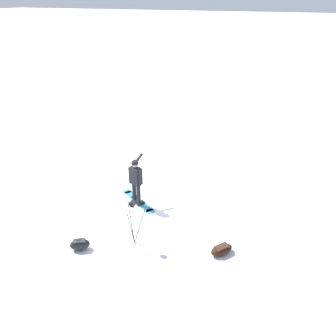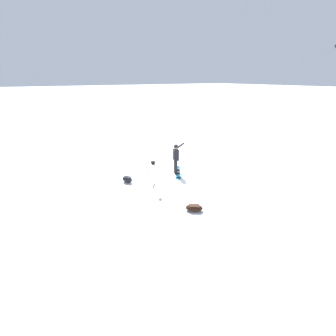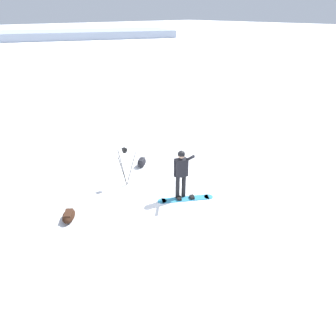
{
  "view_description": "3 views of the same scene",
  "coord_description": "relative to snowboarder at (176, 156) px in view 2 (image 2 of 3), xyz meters",
  "views": [
    {
      "loc": [
        -4.4,
        8.51,
        6.52
      ],
      "look_at": [
        -0.63,
        -0.48,
        1.53
      ],
      "focal_mm": 36.35,
      "sensor_mm": 36.0,
      "label": 1
    },
    {
      "loc": [
        -8.31,
        5.65,
        4.99
      ],
      "look_at": [
        -0.34,
        0.73,
        0.87
      ],
      "focal_mm": 22.01,
      "sensor_mm": 36.0,
      "label": 2
    },
    {
      "loc": [
        -5.56,
        -6.48,
        5.61
      ],
      "look_at": [
        -0.75,
        -1.0,
        1.82
      ],
      "focal_mm": 32.54,
      "sensor_mm": 36.0,
      "label": 3
    }
  ],
  "objects": [
    {
      "name": "ground_plane",
      "position": [
        -0.45,
        0.26,
        -1.06
      ],
      "size": [
        300.0,
        300.0,
        0.0
      ],
      "primitive_type": "plane",
      "color": "white"
    },
    {
      "name": "snowboard",
      "position": [
        0.06,
        -0.19,
        -1.03
      ],
      "size": [
        1.64,
        1.14,
        0.1
      ],
      "color": "teal",
      "rests_on": "ground_plane"
    },
    {
      "name": "gear_bag_large",
      "position": [
        -3.36,
        1.33,
        -0.92
      ],
      "size": [
        0.7,
        0.77,
        0.26
      ],
      "color": "black",
      "rests_on": "ground_plane"
    },
    {
      "name": "gear_bag_small",
      "position": [
        0.42,
        2.72,
        -0.88
      ],
      "size": [
        0.63,
        0.56,
        0.34
      ],
      "color": "black",
      "rests_on": "ground_plane"
    },
    {
      "name": "snowboarder",
      "position": [
        0.0,
        0.0,
        0.0
      ],
      "size": [
        0.46,
        0.76,
        1.75
      ],
      "color": "black",
      "rests_on": "ground_plane"
    },
    {
      "name": "camera_tripod",
      "position": [
        -0.9,
        1.88,
        -0.03
      ],
      "size": [
        0.66,
        0.64,
        1.45
      ],
      "color": "#262628",
      "rests_on": "ground_plane"
    }
  ]
}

